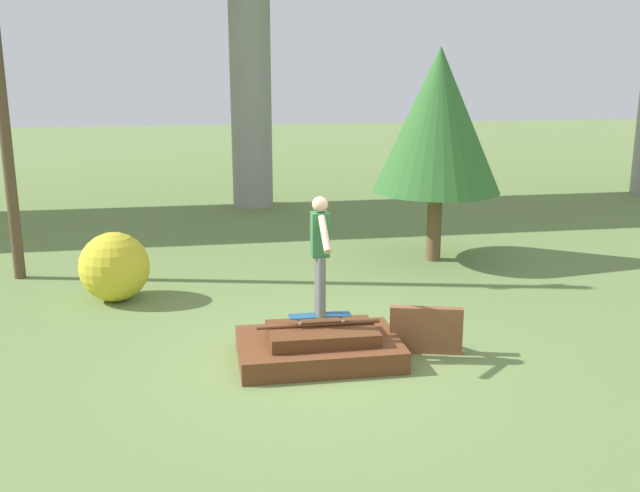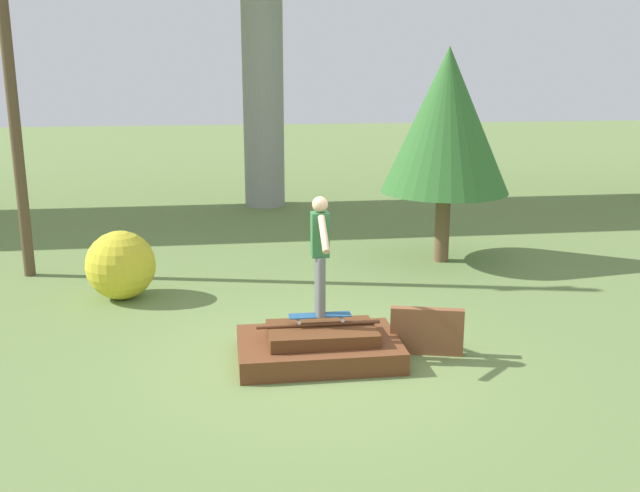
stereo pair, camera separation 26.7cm
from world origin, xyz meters
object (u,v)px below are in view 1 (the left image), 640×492
object	(u,v)px
bush_yellow_flowering	(114,267)
tree_behind_left	(438,121)
skateboard	(320,316)
skater	(320,248)

from	to	relation	value
bush_yellow_flowering	tree_behind_left	bearing A→B (deg)	14.61
tree_behind_left	bush_yellow_flowering	distance (m)	6.54
skateboard	skater	distance (m)	0.92
skater	tree_behind_left	xyz separation A→B (m)	(3.06, 4.49, 1.24)
skateboard	tree_behind_left	xyz separation A→B (m)	(3.06, 4.49, 2.16)
skateboard	tree_behind_left	distance (m)	5.85
skater	bush_yellow_flowering	distance (m)	4.24
skateboard	bush_yellow_flowering	distance (m)	4.13
skateboard	bush_yellow_flowering	world-z (taller)	bush_yellow_flowering
skater	bush_yellow_flowering	xyz separation A→B (m)	(-2.91, 2.94, -0.93)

